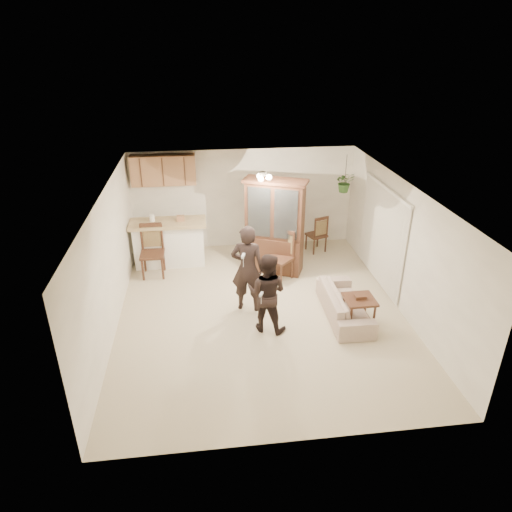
{
  "coord_description": "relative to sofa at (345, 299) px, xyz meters",
  "views": [
    {
      "loc": [
        -1.05,
        -7.6,
        4.93
      ],
      "look_at": [
        -0.04,
        0.4,
        1.03
      ],
      "focal_mm": 32.0,
      "sensor_mm": 36.0,
      "label": 1
    }
  ],
  "objects": [
    {
      "name": "breakfast_bar",
      "position": [
        -3.44,
        2.68,
        0.13
      ],
      "size": [
        1.6,
        0.55,
        1.0
      ],
      "primitive_type": "cube",
      "color": "white",
      "rests_on": "floor"
    },
    {
      "name": "side_table",
      "position": [
        0.14,
        -0.39,
        -0.05
      ],
      "size": [
        0.55,
        0.55,
        0.67
      ],
      "rotation": [
        0.0,
        0.0,
        0.01
      ],
      "color": "#361B13",
      "rests_on": "floor"
    },
    {
      "name": "upper_cabinets",
      "position": [
        -3.49,
        3.4,
        1.73
      ],
      "size": [
        1.5,
        0.34,
        0.7
      ],
      "primitive_type": "cube",
      "color": "#92653F",
      "rests_on": "wall_back"
    },
    {
      "name": "child",
      "position": [
        -1.57,
        -0.25,
        0.31
      ],
      "size": [
        0.81,
        0.74,
        1.35
      ],
      "primitive_type": "imported",
      "rotation": [
        0.0,
        0.0,
        2.72
      ],
      "color": "black",
      "rests_on": "floor"
    },
    {
      "name": "controller_adult",
      "position": [
        -1.95,
        0.09,
        1.0
      ],
      "size": [
        0.09,
        0.16,
        0.05
      ],
      "primitive_type": "cube",
      "rotation": [
        0.0,
        0.0,
        2.85
      ],
      "color": "silver",
      "rests_on": "adult"
    },
    {
      "name": "adult",
      "position": [
        -1.83,
        0.49,
        0.53
      ],
      "size": [
        0.75,
        0.6,
        1.8
      ],
      "primitive_type": "imported",
      "rotation": [
        0.0,
        0.0,
        2.85
      ],
      "color": "black",
      "rests_on": "floor"
    },
    {
      "name": "china_hutch",
      "position": [
        -1.05,
        2.07,
        0.71
      ],
      "size": [
        1.47,
        1.03,
        2.17
      ],
      "rotation": [
        0.0,
        0.0,
        -0.41
      ],
      "color": "#361B13",
      "rests_on": "floor"
    },
    {
      "name": "floor",
      "position": [
        -1.59,
        0.33,
        -0.37
      ],
      "size": [
        6.5,
        6.5,
        0.0
      ],
      "primitive_type": "plane",
      "color": "#C3B693",
      "rests_on": "ground"
    },
    {
      "name": "plant_cord",
      "position": [
        0.71,
        2.73,
        1.81
      ],
      "size": [
        0.01,
        0.01,
        0.65
      ],
      "primitive_type": "cylinder",
      "color": "black",
      "rests_on": "ceiling"
    },
    {
      "name": "controller_child",
      "position": [
        -1.71,
        -0.58,
        0.57
      ],
      "size": [
        0.09,
        0.14,
        0.04
      ],
      "primitive_type": "cube",
      "rotation": [
        0.0,
        0.0,
        2.72
      ],
      "color": "silver",
      "rests_on": "child"
    },
    {
      "name": "bar_top",
      "position": [
        -3.44,
        2.68,
        0.68
      ],
      "size": [
        1.75,
        0.7,
        0.08
      ],
      "primitive_type": "cube",
      "color": "tan",
      "rests_on": "breakfast_bar"
    },
    {
      "name": "wall_left",
      "position": [
        -4.34,
        0.33,
        0.88
      ],
      "size": [
        0.02,
        6.5,
        2.5
      ],
      "primitive_type": "cube",
      "color": "white",
      "rests_on": "ground"
    },
    {
      "name": "wall_front",
      "position": [
        -1.59,
        -2.92,
        0.88
      ],
      "size": [
        5.5,
        0.02,
        2.5
      ],
      "primitive_type": "cube",
      "color": "white",
      "rests_on": "ground"
    },
    {
      "name": "ceiling_fixture",
      "position": [
        -1.39,
        1.53,
        2.03
      ],
      "size": [
        0.36,
        0.36,
        0.2
      ],
      "primitive_type": null,
      "color": "#F8DEBA",
      "rests_on": "ceiling"
    },
    {
      "name": "ceiling",
      "position": [
        -1.59,
        0.33,
        2.13
      ],
      "size": [
        5.5,
        6.5,
        0.02
      ],
      "primitive_type": "cube",
      "color": "white",
      "rests_on": "wall_back"
    },
    {
      "name": "wall_back",
      "position": [
        -1.59,
        3.58,
        0.88
      ],
      "size": [
        5.5,
        0.02,
        2.5
      ],
      "primitive_type": "cube",
      "color": "white",
      "rests_on": "ground"
    },
    {
      "name": "chair_hutch_right",
      "position": [
        0.17,
        2.99,
        -0.09
      ],
      "size": [
        0.55,
        0.55,
        0.97
      ],
      "rotation": [
        0.0,
        0.0,
        3.5
      ],
      "color": "#361B13",
      "rests_on": "floor"
    },
    {
      "name": "vertical_blinds",
      "position": [
        1.12,
        1.23,
        0.73
      ],
      "size": [
        0.06,
        2.3,
        2.1
      ],
      "primitive_type": null,
      "color": "beige",
      "rests_on": "wall_right"
    },
    {
      "name": "wall_right",
      "position": [
        1.16,
        0.33,
        0.88
      ],
      "size": [
        0.02,
        6.5,
        2.5
      ],
      "primitive_type": "cube",
      "color": "white",
      "rests_on": "ground"
    },
    {
      "name": "chair_bar",
      "position": [
        -3.8,
        2.15,
        -0.03
      ],
      "size": [
        0.53,
        0.53,
        1.19
      ],
      "rotation": [
        0.0,
        0.0,
        -0.01
      ],
      "color": "#361B13",
      "rests_on": "floor"
    },
    {
      "name": "chair_hutch_left",
      "position": [
        -1.01,
        1.62,
        -0.05
      ],
      "size": [
        0.71,
        0.71,
        1.13
      ],
      "rotation": [
        0.0,
        0.0,
        -0.8
      ],
      "color": "#361B13",
      "rests_on": "floor"
    },
    {
      "name": "sofa",
      "position": [
        0.0,
        0.0,
        0.0
      ],
      "size": [
        0.77,
        1.89,
        0.73
      ],
      "primitive_type": "imported",
      "rotation": [
        0.0,
        0.0,
        1.55
      ],
      "color": "beige",
      "rests_on": "floor"
    },
    {
      "name": "hanging_plant",
      "position": [
        0.71,
        2.73,
        1.48
      ],
      "size": [
        0.43,
        0.37,
        0.48
      ],
      "primitive_type": "imported",
      "color": "#285D25",
      "rests_on": "ceiling"
    }
  ]
}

